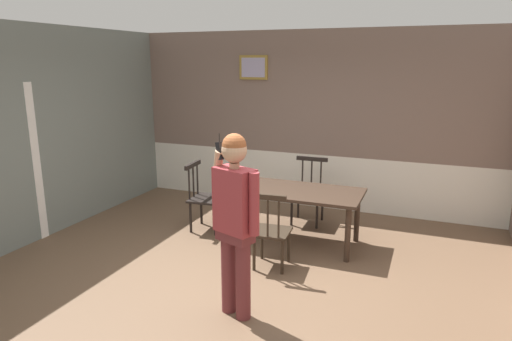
{
  "coord_description": "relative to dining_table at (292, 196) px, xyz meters",
  "views": [
    {
      "loc": [
        1.89,
        -4.13,
        2.36
      ],
      "look_at": [
        0.24,
        -0.06,
        1.28
      ],
      "focal_mm": 31.55,
      "sensor_mm": 36.0,
      "label": 1
    }
  ],
  "objects": [
    {
      "name": "person_figure",
      "position": [
        0.05,
        -1.89,
        0.36
      ],
      "size": [
        0.52,
        0.32,
        1.75
      ],
      "rotation": [
        0.0,
        0.0,
        2.8
      ],
      "color": "brown",
      "rests_on": "ground_plane"
    },
    {
      "name": "ground_plane",
      "position": [
        -0.22,
        -1.26,
        -0.64
      ],
      "size": [
        6.68,
        6.68,
        0.0
      ],
      "primitive_type": "plane",
      "color": "brown"
    },
    {
      "name": "dining_table",
      "position": [
        0.0,
        0.0,
        0.0
      ],
      "size": [
        1.81,
        0.89,
        0.73
      ],
      "rotation": [
        0.0,
        0.0,
        0.01
      ],
      "color": "#38281E",
      "rests_on": "ground_plane"
    },
    {
      "name": "room_back_partition",
      "position": [
        -0.22,
        1.65,
        0.73
      ],
      "size": [
        6.07,
        0.17,
        2.84
      ],
      "color": "#756056",
      "rests_on": "ground_plane"
    },
    {
      "name": "chair_by_doorway",
      "position": [
        -0.01,
        0.83,
        -0.18
      ],
      "size": [
        0.49,
        0.49,
        0.96
      ],
      "rotation": [
        0.0,
        0.0,
        3.17
      ],
      "color": "black",
      "rests_on": "ground_plane"
    },
    {
      "name": "chair_near_window",
      "position": [
        0.01,
        -0.83,
        -0.19
      ],
      "size": [
        0.45,
        0.45,
        0.94
      ],
      "rotation": [
        0.0,
        0.0,
        0.1
      ],
      "color": "#2D2319",
      "rests_on": "ground_plane"
    },
    {
      "name": "room_left_partition",
      "position": [
        -3.25,
        -1.26,
        0.77
      ],
      "size": [
        0.13,
        5.81,
        2.84
      ],
      "color": "slate",
      "rests_on": "ground_plane"
    },
    {
      "name": "chair_at_table_head",
      "position": [
        -1.29,
        -0.01,
        -0.17
      ],
      "size": [
        0.5,
        0.5,
        0.97
      ],
      "rotation": [
        0.0,
        0.0,
        4.8
      ],
      "color": "black",
      "rests_on": "ground_plane"
    }
  ]
}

